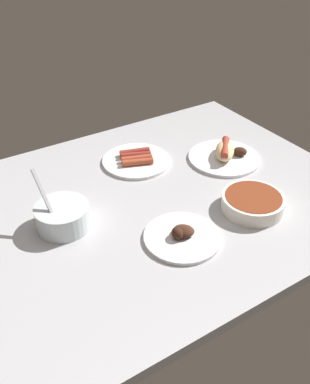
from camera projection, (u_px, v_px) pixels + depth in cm
name	position (u px, v px, depth cm)	size (l,w,h in cm)	color
ground_plane	(149.00, 203.00, 122.56)	(120.00, 90.00, 3.00)	#B2B2B7
bowl_chili	(253.00, 202.00, 116.55)	(17.26, 17.26, 4.30)	white
bowl_coleslaw	(63.00, 215.00, 109.82)	(14.30, 14.41, 15.66)	silver
plate_sausages	(136.00, 160.00, 137.93)	(22.13, 22.13, 3.03)	white
plate_hotdog_assembled	(225.00, 155.00, 138.99)	(23.48, 23.48, 5.61)	white
plate_grilled_meat	(182.00, 236.00, 107.25)	(19.76, 19.76, 3.87)	white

